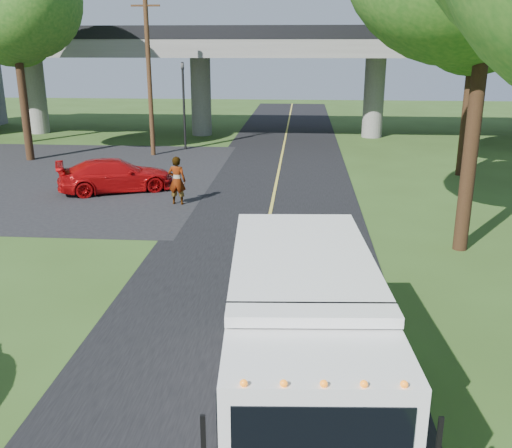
# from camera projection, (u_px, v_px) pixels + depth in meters

# --- Properties ---
(ground) EXTENTS (120.00, 120.00, 0.00)m
(ground) POSITION_uv_depth(u_px,v_px,m) (230.00, 415.00, 9.95)
(ground) COLOR #2F491A
(ground) RESTS_ON ground
(road) EXTENTS (7.00, 90.00, 0.02)m
(road) POSITION_uv_depth(u_px,v_px,m) (266.00, 234.00, 19.45)
(road) COLOR black
(road) RESTS_ON ground
(parking_lot) EXTENTS (16.00, 18.00, 0.01)m
(parking_lot) POSITION_uv_depth(u_px,v_px,m) (53.00, 177.00, 27.90)
(parking_lot) COLOR black
(parking_lot) RESTS_ON ground
(lane_line) EXTENTS (0.12, 90.00, 0.01)m
(lane_line) POSITION_uv_depth(u_px,v_px,m) (266.00, 233.00, 19.45)
(lane_line) COLOR gold
(lane_line) RESTS_ON road
(overpass) EXTENTS (54.00, 10.00, 7.30)m
(overpass) POSITION_uv_depth(u_px,v_px,m) (287.00, 69.00, 39.00)
(overpass) COLOR slate
(overpass) RESTS_ON ground
(traffic_signal) EXTENTS (0.18, 0.22, 5.20)m
(traffic_signal) POSITION_uv_depth(u_px,v_px,m) (184.00, 97.00, 34.16)
(traffic_signal) COLOR black
(traffic_signal) RESTS_ON ground
(utility_pole) EXTENTS (1.60, 0.26, 9.00)m
(utility_pole) POSITION_uv_depth(u_px,v_px,m) (149.00, 74.00, 31.96)
(utility_pole) COLOR #472D19
(utility_pole) RESTS_ON ground
(tree_left_lot) EXTENTS (5.60, 5.50, 10.50)m
(tree_left_lot) POSITION_uv_depth(u_px,v_px,m) (15.00, 10.00, 29.39)
(tree_left_lot) COLOR #382314
(tree_left_lot) RESTS_ON ground
(tree_left_far) EXTENTS (5.26, 5.16, 9.89)m
(tree_left_far) POSITION_uv_depth(u_px,v_px,m) (16.00, 23.00, 35.46)
(tree_left_far) COLOR #382314
(tree_left_far) RESTS_ON ground
(step_van) EXTENTS (2.85, 6.72, 2.76)m
(step_van) POSITION_uv_depth(u_px,v_px,m) (303.00, 337.00, 9.55)
(step_van) COLOR white
(step_van) RESTS_ON ground
(red_sedan) EXTENTS (5.32, 3.81, 1.43)m
(red_sedan) POSITION_uv_depth(u_px,v_px,m) (116.00, 175.00, 24.94)
(red_sedan) COLOR #A70A0B
(red_sedan) RESTS_ON ground
(pedestrian) EXTENTS (0.76, 0.55, 1.96)m
(pedestrian) POSITION_uv_depth(u_px,v_px,m) (177.00, 181.00, 22.77)
(pedestrian) COLOR gray
(pedestrian) RESTS_ON ground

